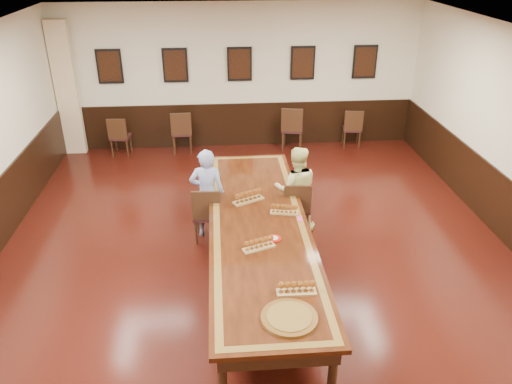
{
  "coord_description": "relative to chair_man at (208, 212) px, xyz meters",
  "views": [
    {
      "loc": [
        -0.53,
        -6.06,
        4.34
      ],
      "look_at": [
        0.0,
        0.5,
        1.0
      ],
      "focal_mm": 35.0,
      "sensor_mm": 36.0,
      "label": 1
    }
  ],
  "objects": [
    {
      "name": "floor",
      "position": [
        0.74,
        -0.89,
        -0.48
      ],
      "size": [
        8.0,
        10.0,
        0.02
      ],
      "primitive_type": "cube",
      "color": "black",
      "rests_on": "ground"
    },
    {
      "name": "ceiling",
      "position": [
        0.74,
        -0.89,
        2.74
      ],
      "size": [
        8.0,
        10.0,
        0.02
      ],
      "primitive_type": "cube",
      "color": "white",
      "rests_on": "floor"
    },
    {
      "name": "wall_back",
      "position": [
        0.74,
        4.12,
        1.13
      ],
      "size": [
        8.0,
        0.02,
        3.2
      ],
      "primitive_type": "cube",
      "color": "beige",
      "rests_on": "floor"
    },
    {
      "name": "chair_man",
      "position": [
        0.0,
        0.0,
        0.0
      ],
      "size": [
        0.47,
        0.51,
        0.94
      ],
      "primitive_type": null,
      "rotation": [
        0.0,
        0.0,
        3.08
      ],
      "color": "black",
      "rests_on": "floor"
    },
    {
      "name": "chair_woman",
      "position": [
        1.43,
        0.11,
        -0.01
      ],
      "size": [
        0.46,
        0.5,
        0.92
      ],
      "primitive_type": null,
      "rotation": [
        0.0,
        0.0,
        3.08
      ],
      "color": "black",
      "rests_on": "floor"
    },
    {
      "name": "spare_chair_a",
      "position": [
        -1.96,
        3.71,
        -0.03
      ],
      "size": [
        0.45,
        0.49,
        0.89
      ],
      "primitive_type": null,
      "rotation": [
        0.0,
        0.0,
        3.06
      ],
      "color": "black",
      "rests_on": "floor"
    },
    {
      "name": "spare_chair_b",
      "position": [
        -0.6,
        3.8,
        0.01
      ],
      "size": [
        0.47,
        0.51,
        0.96
      ],
      "primitive_type": null,
      "rotation": [
        0.0,
        0.0,
        3.18
      ],
      "color": "black",
      "rests_on": "floor"
    },
    {
      "name": "spare_chair_c",
      "position": [
        1.91,
        3.75,
        0.04
      ],
      "size": [
        0.58,
        0.61,
        1.02
      ],
      "primitive_type": null,
      "rotation": [
        0.0,
        0.0,
        2.91
      ],
      "color": "black",
      "rests_on": "floor"
    },
    {
      "name": "spare_chair_d",
      "position": [
        3.32,
        3.82,
        -0.02
      ],
      "size": [
        0.48,
        0.51,
        0.9
      ],
      "primitive_type": null,
      "rotation": [
        0.0,
        0.0,
        3.01
      ],
      "color": "black",
      "rests_on": "floor"
    },
    {
      "name": "person_man",
      "position": [
        0.01,
        0.1,
        0.28
      ],
      "size": [
        0.57,
        0.4,
        1.5
      ],
      "primitive_type": "imported",
      "rotation": [
        0.0,
        0.0,
        3.08
      ],
      "color": "#4C6CBF",
      "rests_on": "floor"
    },
    {
      "name": "person_woman",
      "position": [
        1.44,
        0.21,
        0.25
      ],
      "size": [
        0.75,
        0.6,
        1.45
      ],
      "primitive_type": "imported",
      "rotation": [
        0.0,
        0.0,
        3.08
      ],
      "color": "#F5F79A",
      "rests_on": "floor"
    },
    {
      "name": "pink_phone",
      "position": [
        1.34,
        -0.81,
        0.29
      ],
      "size": [
        0.07,
        0.15,
        0.01
      ],
      "primitive_type": "cube",
      "rotation": [
        0.0,
        0.0,
        0.0
      ],
      "color": "#CC4483",
      "rests_on": "conference_table"
    },
    {
      "name": "curtain",
      "position": [
        -3.01,
        3.93,
        0.98
      ],
      "size": [
        0.45,
        0.18,
        2.9
      ],
      "primitive_type": "cube",
      "color": "beige",
      "rests_on": "floor"
    },
    {
      "name": "wainscoting",
      "position": [
        0.74,
        -0.89,
        0.03
      ],
      "size": [
        8.0,
        10.0,
        1.0
      ],
      "color": "black",
      "rests_on": "floor"
    },
    {
      "name": "conference_table",
      "position": [
        0.74,
        -0.89,
        0.14
      ],
      "size": [
        1.4,
        5.0,
        0.76
      ],
      "color": "black",
      "rests_on": "floor"
    },
    {
      "name": "posters",
      "position": [
        0.74,
        4.05,
        1.43
      ],
      "size": [
        6.14,
        0.04,
        0.74
      ],
      "color": "black",
      "rests_on": "wall_back"
    },
    {
      "name": "flight_a",
      "position": [
        0.64,
        -0.21,
        0.36
      ],
      "size": [
        0.51,
        0.35,
        0.18
      ],
      "color": "olive",
      "rests_on": "conference_table"
    },
    {
      "name": "flight_b",
      "position": [
        1.13,
        -0.63,
        0.35
      ],
      "size": [
        0.43,
        0.2,
        0.15
      ],
      "color": "olive",
      "rests_on": "conference_table"
    },
    {
      "name": "flight_c",
      "position": [
        0.68,
        -1.53,
        0.35
      ],
      "size": [
        0.45,
        0.27,
        0.16
      ],
      "color": "olive",
      "rests_on": "conference_table"
    },
    {
      "name": "flight_d",
      "position": [
        1.03,
        -2.48,
        0.36
      ],
      "size": [
        0.45,
        0.14,
        0.17
      ],
      "color": "olive",
      "rests_on": "conference_table"
    },
    {
      "name": "red_plate_grp",
      "position": [
        0.91,
        -1.32,
        0.29
      ],
      "size": [
        0.19,
        0.19,
        0.03
      ],
      "color": "#B7170C",
      "rests_on": "conference_table"
    },
    {
      "name": "carved_platter",
      "position": [
        0.89,
        -2.9,
        0.3
      ],
      "size": [
        0.73,
        0.73,
        0.05
      ],
      "color": "#553411",
      "rests_on": "conference_table"
    }
  ]
}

